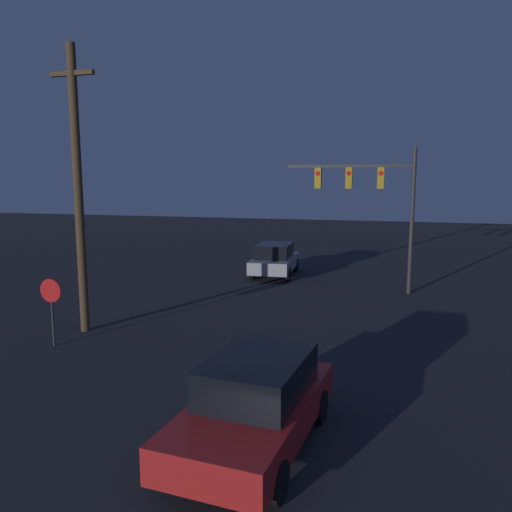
# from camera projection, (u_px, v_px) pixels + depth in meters

# --- Properties ---
(car_near) EXTENTS (2.28, 4.52, 1.65)m
(car_near) POSITION_uv_depth(u_px,v_px,m) (255.00, 402.00, 9.09)
(car_near) COLOR #B21E1E
(car_near) RESTS_ON ground_plane
(car_far) EXTENTS (2.21, 4.50, 1.65)m
(car_far) POSITION_uv_depth(u_px,v_px,m) (275.00, 259.00, 25.56)
(car_far) COLOR #99999E
(car_far) RESTS_ON ground_plane
(traffic_signal_mast) EXTENTS (5.45, 0.30, 6.19)m
(traffic_signal_mast) POSITION_uv_depth(u_px,v_px,m) (374.00, 194.00, 21.35)
(traffic_signal_mast) COLOR #2D2D2D
(traffic_signal_mast) RESTS_ON ground_plane
(stop_sign) EXTENTS (0.69, 0.07, 2.02)m
(stop_sign) POSITION_uv_depth(u_px,v_px,m) (51.00, 300.00, 14.54)
(stop_sign) COLOR #2D2D2D
(stop_sign) RESTS_ON ground_plane
(utility_pole) EXTENTS (1.49, 0.28, 8.93)m
(utility_pole) POSITION_uv_depth(u_px,v_px,m) (78.00, 188.00, 15.55)
(utility_pole) COLOR #4C3823
(utility_pole) RESTS_ON ground_plane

